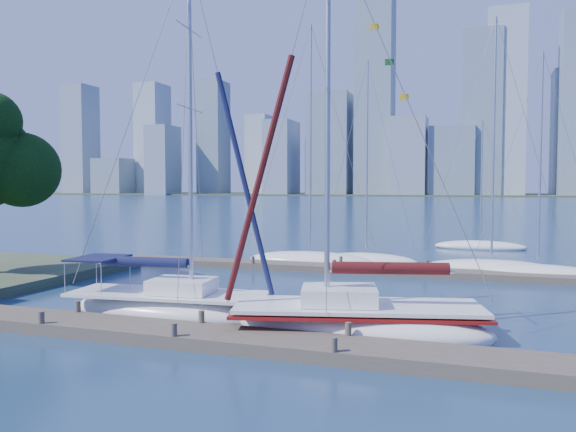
% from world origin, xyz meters
% --- Properties ---
extents(ground, '(700.00, 700.00, 0.00)m').
position_xyz_m(ground, '(0.00, 0.00, 0.00)').
color(ground, navy).
rests_on(ground, ground).
extents(near_dock, '(26.00, 2.00, 0.40)m').
position_xyz_m(near_dock, '(0.00, 0.00, 0.20)').
color(near_dock, '#483E34').
rests_on(near_dock, ground).
extents(far_dock, '(30.00, 1.80, 0.36)m').
position_xyz_m(far_dock, '(2.00, 16.00, 0.18)').
color(far_dock, '#483E34').
rests_on(far_dock, ground).
extents(far_shore, '(800.00, 100.00, 1.50)m').
position_xyz_m(far_shore, '(0.00, 320.00, 0.00)').
color(far_shore, '#38472D').
rests_on(far_shore, ground).
extents(sailboat_navy, '(8.33, 3.45, 14.00)m').
position_xyz_m(sailboat_navy, '(-2.33, 2.70, 1.14)').
color(sailboat_navy, white).
rests_on(sailboat_navy, ground).
extents(sailboat_maroon, '(9.21, 4.92, 14.28)m').
position_xyz_m(sailboat_maroon, '(4.94, 2.49, 1.09)').
color(sailboat_maroon, white).
rests_on(sailboat_maroon, ground).
extents(bg_boat_1, '(8.52, 3.58, 15.42)m').
position_xyz_m(bg_boat_1, '(-1.34, 18.29, 0.30)').
color(bg_boat_1, white).
rests_on(bg_boat_1, ground).
extents(bg_boat_2, '(6.87, 3.85, 13.11)m').
position_xyz_m(bg_boat_2, '(2.05, 19.34, 0.27)').
color(bg_boat_2, white).
rests_on(bg_boat_2, ground).
extents(bg_boat_3, '(7.80, 2.58, 14.78)m').
position_xyz_m(bg_boat_3, '(9.48, 18.07, 0.29)').
color(bg_boat_3, white).
rests_on(bg_boat_3, ground).
extents(bg_boat_4, '(6.72, 2.43, 12.48)m').
position_xyz_m(bg_boat_4, '(11.85, 17.35, 0.26)').
color(bg_boat_4, white).
rests_on(bg_boat_4, ground).
extents(bg_boat_7, '(7.25, 3.71, 10.48)m').
position_xyz_m(bg_boat_7, '(8.93, 31.13, 0.22)').
color(bg_boat_7, white).
rests_on(bg_boat_7, ground).
extents(skyline, '(502.78, 51.31, 115.65)m').
position_xyz_m(skyline, '(22.56, 290.44, 34.61)').
color(skyline, '#7C8EA1').
rests_on(skyline, ground).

